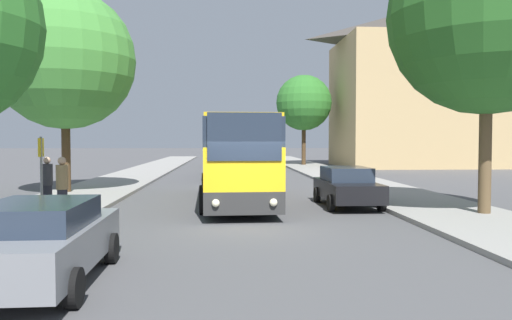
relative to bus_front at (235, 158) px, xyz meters
The scene contains 15 objects.
ground_plane 5.72m from the bus_front, 87.12° to the right, with size 300.00×300.00×0.00m, color #4C4C4F.
sidewalk_left 8.81m from the bus_front, 141.14° to the right, with size 4.00×120.00×0.15m, color gray.
sidewalk_right 9.23m from the bus_front, 36.69° to the right, with size 4.00×120.00×0.15m, color gray.
building_right_background 33.89m from the bus_front, 54.83° to the left, with size 17.11×11.21×15.51m.
bus_front is the anchor object (origin of this frame).
bus_middle 14.18m from the bus_front, 91.91° to the left, with size 2.95×11.07×3.46m.
bus_rear 29.00m from the bus_front, 90.56° to the left, with size 2.97×11.46×3.50m.
parked_car_left_curb 11.98m from the bus_front, 107.70° to the right, with size 2.16×4.52×1.47m.
parked_car_right_near 4.62m from the bus_front, 19.18° to the right, with size 2.02×4.39×1.51m.
bus_stop_sign 7.42m from the bus_front, 147.91° to the right, with size 0.08×0.45×2.51m.
pedestrian_waiting_near 7.15m from the bus_front, 153.74° to the right, with size 0.36×0.36×1.83m.
pedestrian_waiting_far 7.25m from the bus_front, 137.82° to the right, with size 0.36×0.36×1.88m.
tree_left_near 9.56m from the bus_front, 156.89° to the left, with size 6.44×6.44×9.33m.
tree_right_near 29.51m from the bus_front, 75.66° to the left, with size 5.42×5.42×8.77m.
tree_right_mid 10.39m from the bus_front, 28.87° to the right, with size 6.39×6.39×9.60m.
Camera 1 is at (-0.63, -14.86, 2.53)m, focal length 35.00 mm.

